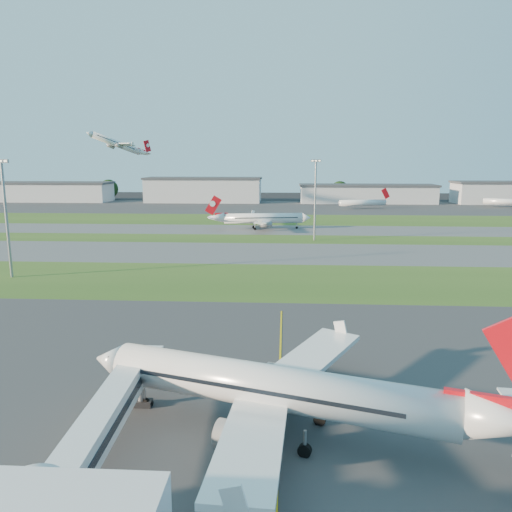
# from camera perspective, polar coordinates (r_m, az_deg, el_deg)

# --- Properties ---
(ground) EXTENTS (700.00, 700.00, 0.00)m
(ground) POSITION_cam_1_polar(r_m,az_deg,el_deg) (58.62, -2.38, -14.99)
(ground) COLOR black
(ground) RESTS_ON ground
(apron_near) EXTENTS (300.00, 70.00, 0.01)m
(apron_near) POSITION_cam_1_polar(r_m,az_deg,el_deg) (58.62, -2.38, -14.99)
(apron_near) COLOR #333335
(apron_near) RESTS_ON ground
(grass_strip_a) EXTENTS (300.00, 34.00, 0.01)m
(grass_strip_a) POSITION_cam_1_polar(r_m,az_deg,el_deg) (107.69, 0.36, -2.84)
(grass_strip_a) COLOR #31511B
(grass_strip_a) RESTS_ON ground
(taxiway_a) EXTENTS (300.00, 32.00, 0.01)m
(taxiway_a) POSITION_cam_1_polar(r_m,az_deg,el_deg) (139.93, 1.06, 0.36)
(taxiway_a) COLOR #515154
(taxiway_a) RESTS_ON ground
(grass_strip_b) EXTENTS (300.00, 18.00, 0.01)m
(grass_strip_b) POSITION_cam_1_polar(r_m,az_deg,el_deg) (164.55, 1.41, 1.95)
(grass_strip_b) COLOR #31511B
(grass_strip_b) RESTS_ON ground
(taxiway_b) EXTENTS (300.00, 26.00, 0.01)m
(taxiway_b) POSITION_cam_1_polar(r_m,az_deg,el_deg) (186.31, 1.64, 3.00)
(taxiway_b) COLOR #515154
(taxiway_b) RESTS_ON ground
(grass_strip_c) EXTENTS (300.00, 40.00, 0.01)m
(grass_strip_c) POSITION_cam_1_polar(r_m,az_deg,el_deg) (219.03, 1.90, 4.19)
(grass_strip_c) COLOR #31511B
(grass_strip_c) RESTS_ON ground
(apron_far) EXTENTS (400.00, 80.00, 0.01)m
(apron_far) POSITION_cam_1_polar(r_m,az_deg,el_deg) (278.69, 2.22, 5.63)
(apron_far) COLOR #333335
(apron_far) RESTS_ON ground
(yellow_line) EXTENTS (0.25, 60.00, 0.02)m
(yellow_line) POSITION_cam_1_polar(r_m,az_deg,el_deg) (58.37, 2.68, -15.12)
(yellow_line) COLOR gold
(yellow_line) RESTS_ON ground
(jet_bridge) EXTENTS (4.20, 26.90, 6.20)m
(jet_bridge) POSITION_cam_1_polar(r_m,az_deg,el_deg) (45.65, -17.45, -17.86)
(jet_bridge) COLOR silver
(jet_bridge) RESTS_ON ground
(airliner_parked) EXTENTS (39.80, 33.51, 12.79)m
(airliner_parked) POSITION_cam_1_polar(r_m,az_deg,el_deg) (48.39, 2.49, -14.97)
(airliner_parked) COLOR silver
(airliner_parked) RESTS_ON ground
(airliner_taxiing) EXTENTS (36.51, 30.76, 11.44)m
(airliner_taxiing) POSITION_cam_1_polar(r_m,az_deg,el_deg) (187.84, 0.74, 4.31)
(airliner_taxiing) COLOR silver
(airliner_taxiing) RESTS_ON ground
(airliner_departing) EXTENTS (25.05, 23.26, 10.12)m
(airliner_departing) POSITION_cam_1_polar(r_m,az_deg,el_deg) (267.41, -15.61, 12.26)
(airliner_departing) COLOR silver
(mini_jet_near) EXTENTS (28.03, 9.99, 9.48)m
(mini_jet_near) POSITION_cam_1_polar(r_m,az_deg,el_deg) (273.78, 12.13, 5.99)
(mini_jet_near) COLOR silver
(mini_jet_near) RESTS_ON ground
(mini_jet_far) EXTENTS (28.04, 9.94, 9.48)m
(mini_jet_far) POSITION_cam_1_polar(r_m,az_deg,el_deg) (307.68, 26.98, 5.57)
(mini_jet_far) COLOR silver
(mini_jet_far) RESTS_ON ground
(light_mast_west) EXTENTS (3.20, 0.70, 25.80)m
(light_mast_west) POSITION_cam_1_polar(r_m,az_deg,el_deg) (121.15, -26.69, 4.64)
(light_mast_west) COLOR gray
(light_mast_west) RESTS_ON ground
(light_mast_centre) EXTENTS (3.20, 0.70, 25.80)m
(light_mast_centre) POSITION_cam_1_polar(r_m,az_deg,el_deg) (161.11, 6.79, 6.99)
(light_mast_centre) COLOR gray
(light_mast_centre) RESTS_ON ground
(hangar_far_west) EXTENTS (91.80, 23.00, 12.20)m
(hangar_far_west) POSITION_cam_1_polar(r_m,az_deg,el_deg) (345.06, -23.62, 6.77)
(hangar_far_west) COLOR #A9ACB1
(hangar_far_west) RESTS_ON ground
(hangar_west) EXTENTS (71.40, 23.00, 15.20)m
(hangar_west) POSITION_cam_1_polar(r_m,az_deg,el_deg) (312.08, -6.02, 7.55)
(hangar_west) COLOR #A9ACB1
(hangar_west) RESTS_ON ground
(hangar_east) EXTENTS (81.60, 23.00, 11.20)m
(hangar_east) POSITION_cam_1_polar(r_m,az_deg,el_deg) (312.07, 12.56, 6.98)
(hangar_east) COLOR #A9ACB1
(hangar_east) RESTS_ON ground
(tree_west) EXTENTS (12.10, 12.10, 13.20)m
(tree_west) POSITION_cam_1_polar(r_m,az_deg,el_deg) (342.99, -16.47, 7.38)
(tree_west) COLOR black
(tree_west) RESTS_ON ground
(tree_mid_west) EXTENTS (9.90, 9.90, 10.80)m
(tree_mid_west) POSITION_cam_1_polar(r_m,az_deg,el_deg) (320.08, -1.24, 7.36)
(tree_mid_west) COLOR black
(tree_mid_west) RESTS_ON ground
(tree_mid_east) EXTENTS (11.55, 11.55, 12.60)m
(tree_mid_east) POSITION_cam_1_polar(r_m,az_deg,el_deg) (323.86, 9.54, 7.43)
(tree_mid_east) COLOR black
(tree_mid_east) RESTS_ON ground
(tree_east) EXTENTS (10.45, 10.45, 11.40)m
(tree_east) POSITION_cam_1_polar(r_m,az_deg,el_deg) (338.29, 22.40, 6.80)
(tree_east) COLOR black
(tree_east) RESTS_ON ground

